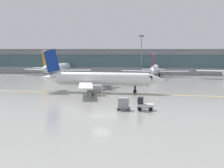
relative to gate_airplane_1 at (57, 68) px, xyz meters
The scene contains 9 objects.
ground_plane 80.04m from the gate_airplane_1, 68.62° to the right, with size 400.00×400.00×0.00m, color gray.
taxiway_centreline_stripe 55.03m from the gate_airplane_1, 63.33° to the right, with size 110.00×0.36×0.01m, color yellow.
terminal_concourse 34.03m from the gate_airplane_1, 30.81° to the left, with size 213.89×11.00×9.60m.
gate_airplane_1 is the anchor object (origin of this frame).
gate_airplane_2 35.26m from the gate_airplane_1, ahead, with size 23.89×25.64×8.51m.
taxiing_regional_jet 52.99m from the gate_airplane_1, 62.70° to the right, with size 29.16×27.07×9.66m.
baggage_tug 77.45m from the gate_airplane_1, 63.10° to the right, with size 2.62×1.65×2.10m.
cargo_dolly_lead 76.08m from the gate_airplane_1, 65.28° to the right, with size 2.12×1.63×1.94m.
apron_light_mast_1 32.09m from the gate_airplane_1, 18.84° to the left, with size 1.80×0.36×14.72m.
Camera 1 is at (8.59, -49.33, 9.58)m, focal length 56.42 mm.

